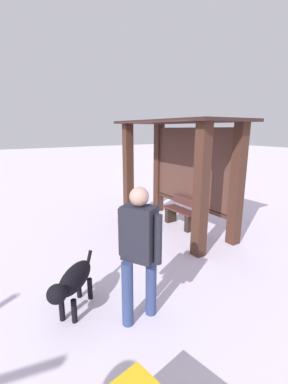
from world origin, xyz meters
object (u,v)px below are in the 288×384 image
at_px(bench_left_inside, 181,214).
at_px(dog, 73,281).
at_px(person_walking, 139,246).
at_px(bus_shelter, 181,160).

bearing_deg(bench_left_inside, dog, -62.72).
distance_m(person_walking, dog, 1.02).
bearing_deg(dog, person_walking, 49.23).
bearing_deg(person_walking, bus_shelter, 131.60).
height_order(bus_shelter, person_walking, bus_shelter).
xyz_separation_m(bench_left_inside, dog, (1.66, -3.22, 0.13)).
xyz_separation_m(bus_shelter, dog, (1.66, -3.16, -1.20)).
distance_m(bus_shelter, bench_left_inside, 1.33).
height_order(bus_shelter, dog, bus_shelter).
xyz_separation_m(bus_shelter, person_walking, (2.22, -2.50, -0.65)).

